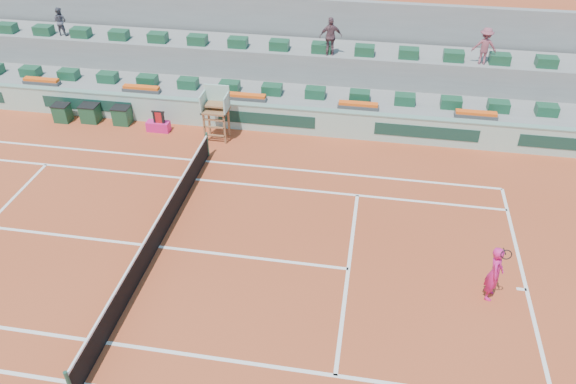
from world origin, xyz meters
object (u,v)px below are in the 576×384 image
Objects in this scene: player_bag at (158,126)px; umpire_chair at (216,106)px; tennis_player at (495,273)px; drink_cooler_a at (122,115)px.

umpire_chair is at bearing -2.74° from player_bag.
player_bag is 15.76m from tennis_player.
tennis_player is at bearing -28.81° from drink_cooler_a.
tennis_player is (13.51, -8.08, 0.71)m from player_bag.
drink_cooler_a is at bearing 168.73° from player_bag.
umpire_chair reaches higher than tennis_player.
umpire_chair reaches higher than drink_cooler_a.
player_bag is 0.45× the size of tennis_player.
umpire_chair is at bearing 143.37° from tennis_player.
umpire_chair reaches higher than player_bag.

